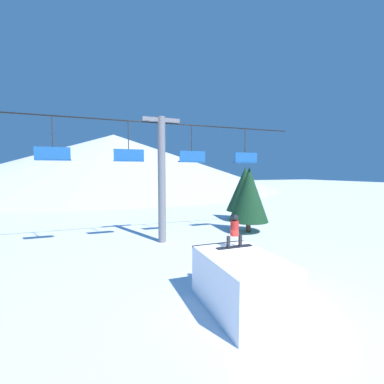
% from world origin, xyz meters
% --- Properties ---
extents(ground_plane, '(220.00, 220.00, 0.00)m').
position_xyz_m(ground_plane, '(0.00, 0.00, 0.00)').
color(ground_plane, white).
extents(mountain_ridge, '(89.88, 89.88, 15.01)m').
position_xyz_m(mountain_ridge, '(0.00, 69.19, 7.51)').
color(mountain_ridge, silver).
rests_on(mountain_ridge, ground_plane).
extents(snow_ramp, '(2.24, 3.47, 1.82)m').
position_xyz_m(snow_ramp, '(-0.49, -0.10, 0.91)').
color(snow_ramp, white).
rests_on(snow_ramp, ground_plane).
extents(snowboarder, '(1.44, 0.31, 1.25)m').
position_xyz_m(snowboarder, '(-0.21, 0.88, 2.44)').
color(snowboarder, black).
rests_on(snowboarder, snow_ramp).
extents(chairlift, '(19.45, 0.50, 8.12)m').
position_xyz_m(chairlift, '(-0.99, 8.87, 4.73)').
color(chairlift, slate).
rests_on(chairlift, ground_plane).
extents(pine_tree_near, '(2.97, 2.97, 4.97)m').
position_xyz_m(pine_tree_near, '(5.88, 9.31, 2.90)').
color(pine_tree_near, '#4C3823').
rests_on(pine_tree_near, ground_plane).
extents(pine_tree_far, '(3.51, 3.51, 5.11)m').
position_xyz_m(pine_tree_far, '(8.25, 13.58, 3.01)').
color(pine_tree_far, '#4C3823').
rests_on(pine_tree_far, ground_plane).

